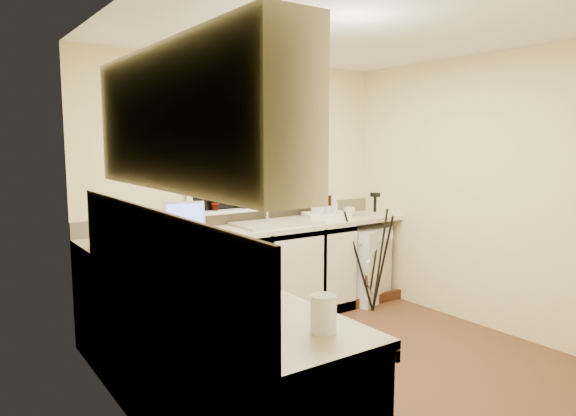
{
  "coord_description": "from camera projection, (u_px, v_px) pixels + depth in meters",
  "views": [
    {
      "loc": [
        -2.52,
        -2.89,
        1.69
      ],
      "look_at": [
        -0.13,
        0.55,
        1.15
      ],
      "focal_mm": 32.62,
      "sensor_mm": 36.0,
      "label": 1
    }
  ],
  "objects": [
    {
      "name": "floor",
      "position": [
        343.0,
        363.0,
        3.99
      ],
      "size": [
        3.2,
        3.2,
        0.0
      ],
      "primitive_type": "plane",
      "color": "brown",
      "rests_on": "ground"
    },
    {
      "name": "ceiling",
      "position": [
        347.0,
        32.0,
        3.68
      ],
      "size": [
        3.2,
        3.2,
        0.0
      ],
      "primitive_type": "plane",
      "rotation": [
        3.14,
        0.0,
        0.0
      ],
      "color": "white",
      "rests_on": "ground"
    },
    {
      "name": "wall_back",
      "position": [
        243.0,
        189.0,
        5.06
      ],
      "size": [
        3.2,
        0.0,
        3.2
      ],
      "primitive_type": "plane",
      "rotation": [
        1.57,
        0.0,
        0.0
      ],
      "color": "beige",
      "rests_on": "ground"
    },
    {
      "name": "wall_front",
      "position": [
        542.0,
        234.0,
        2.61
      ],
      "size": [
        3.2,
        0.0,
        3.2
      ],
      "primitive_type": "plane",
      "rotation": [
        -1.57,
        0.0,
        0.0
      ],
      "color": "beige",
      "rests_on": "ground"
    },
    {
      "name": "wall_left",
      "position": [
        128.0,
        224.0,
        2.93
      ],
      "size": [
        0.0,
        3.0,
        3.0
      ],
      "primitive_type": "plane",
      "rotation": [
        1.57,
        0.0,
        1.57
      ],
      "color": "beige",
      "rests_on": "ground"
    },
    {
      "name": "wall_right",
      "position": [
        479.0,
        192.0,
        4.74
      ],
      "size": [
        0.0,
        3.0,
        3.0
      ],
      "primitive_type": "plane",
      "rotation": [
        1.57,
        0.0,
        -1.57
      ],
      "color": "beige",
      "rests_on": "ground"
    },
    {
      "name": "base_cabinet_back",
      "position": [
        229.0,
        281.0,
        4.73
      ],
      "size": [
        2.55,
        0.6,
        0.86
      ],
      "primitive_type": "cube",
      "color": "silver",
      "rests_on": "floor"
    },
    {
      "name": "base_cabinet_left",
      "position": [
        204.0,
        365.0,
        2.96
      ],
      "size": [
        0.54,
        2.4,
        0.86
      ],
      "primitive_type": "cube",
      "color": "silver",
      "rests_on": "floor"
    },
    {
      "name": "worktop_back",
      "position": [
        259.0,
        228.0,
        4.86
      ],
      "size": [
        3.2,
        0.6,
        0.04
      ],
      "primitive_type": "cube",
      "color": "beige",
      "rests_on": "base_cabinet_back"
    },
    {
      "name": "worktop_left",
      "position": [
        202.0,
        288.0,
        2.9
      ],
      "size": [
        0.6,
        2.4,
        0.04
      ],
      "primitive_type": "cube",
      "color": "beige",
      "rests_on": "base_cabinet_left"
    },
    {
      "name": "upper_cabinet",
      "position": [
        185.0,
        118.0,
        2.58
      ],
      "size": [
        0.28,
        1.9,
        0.7
      ],
      "primitive_type": "cube",
      "color": "silver",
      "rests_on": "wall_left"
    },
    {
      "name": "splashback_left",
      "position": [
        150.0,
        251.0,
        2.71
      ],
      "size": [
        0.02,
        2.4,
        0.45
      ],
      "primitive_type": "cube",
      "color": "beige",
      "rests_on": "wall_left"
    },
    {
      "name": "splashback_back",
      "position": [
        244.0,
        215.0,
        5.08
      ],
      "size": [
        3.2,
        0.02,
        0.14
      ],
      "primitive_type": "cube",
      "color": "beige",
      "rests_on": "wall_back"
    },
    {
      "name": "window_glass",
      "position": [
        261.0,
        155.0,
        5.12
      ],
      "size": [
        1.5,
        0.02,
        1.0
      ],
      "primitive_type": "cube",
      "color": "black",
      "rests_on": "wall_back"
    },
    {
      "name": "window_blind",
      "position": [
        262.0,
        116.0,
        5.05
      ],
      "size": [
        1.5,
        0.02,
        0.25
      ],
      "primitive_type": "cube",
      "color": "tan",
      "rests_on": "wall_back"
    },
    {
      "name": "windowsill",
      "position": [
        264.0,
        208.0,
        5.14
      ],
      "size": [
        1.6,
        0.14,
        0.03
      ],
      "primitive_type": "cube",
      "color": "white",
      "rests_on": "wall_back"
    },
    {
      "name": "sink",
      "position": [
        277.0,
        223.0,
        4.97
      ],
      "size": [
        0.82,
        0.46,
        0.03
      ],
      "primitive_type": "cube",
      "color": "tan",
      "rests_on": "worktop_back"
    },
    {
      "name": "faucet",
      "position": [
        267.0,
        210.0,
        5.1
      ],
      "size": [
        0.03,
        0.03,
        0.24
      ],
      "primitive_type": "cylinder",
      "color": "silver",
      "rests_on": "worktop_back"
    },
    {
      "name": "washing_machine",
      "position": [
        358.0,
        263.0,
        5.57
      ],
      "size": [
        0.7,
        0.69,
        0.78
      ],
      "primitive_type": "cube",
      "rotation": [
        0.0,
        0.0,
        0.35
      ],
      "color": "silver",
      "rests_on": "floor"
    },
    {
      "name": "laptop",
      "position": [
        187.0,
        225.0,
        4.47
      ],
      "size": [
        0.42,
        0.41,
        0.26
      ],
      "rotation": [
        0.0,
        0.0,
        -0.22
      ],
      "color": "#98989F",
      "rests_on": "worktop_back"
    },
    {
      "name": "kettle",
      "position": [
        184.0,
        245.0,
        3.39
      ],
      "size": [
        0.18,
        0.18,
        0.23
      ],
      "primitive_type": "cylinder",
      "color": "silver",
      "rests_on": "worktop_left"
    },
    {
      "name": "dish_rack",
      "position": [
        326.0,
        216.0,
        5.29
      ],
      "size": [
        0.51,
        0.45,
        0.06
      ],
      "primitive_type": "cube",
      "rotation": [
        0.0,
        0.0,
        -0.33
      ],
      "color": "white",
      "rests_on": "worktop_back"
    },
    {
      "name": "tripod",
      "position": [
        374.0,
        253.0,
        5.15
      ],
      "size": [
        0.76,
        0.76,
        1.19
      ],
      "primitive_type": null,
      "rotation": [
        0.0,
        0.0,
        0.35
      ],
      "color": "black",
      "rests_on": "floor"
    },
    {
      "name": "glass_jug",
      "position": [
        323.0,
        314.0,
        2.16
      ],
      "size": [
        0.11,
        0.11,
        0.16
      ],
      "primitive_type": "cylinder",
      "color": "white",
      "rests_on": "worktop_left"
    },
    {
      "name": "steel_jar",
      "position": [
        203.0,
        282.0,
        2.77
      ],
      "size": [
        0.07,
        0.07,
        0.1
      ],
      "primitive_type": "cylinder",
      "color": "silver",
      "rests_on": "worktop_left"
    },
    {
      "name": "microwave",
      "position": [
        140.0,
        233.0,
        3.72
      ],
      "size": [
        0.43,
        0.55,
        0.27
      ],
      "primitive_type": "imported",
      "rotation": [
        0.0,
        0.0,
        1.79
      ],
      "color": "white",
      "rests_on": "worktop_left"
    },
    {
      "name": "plant_a",
      "position": [
        215.0,
        197.0,
        4.81
      ],
      "size": [
        0.16,
        0.13,
        0.25
      ],
      "primitive_type": "imported",
      "rotation": [
        0.0,
        0.0,
        0.4
      ],
      "color": "#999999",
      "rests_on": "windowsill"
    },
    {
      "name": "plant_b",
      "position": [
        247.0,
        196.0,
        4.97
      ],
      "size": [
        0.14,
        0.11,
        0.23
      ],
      "primitive_type": "imported",
      "rotation": [
        0.0,
        0.0,
        0.11
      ],
      "color": "#999999",
      "rests_on": "windowsill"
    },
    {
      "name": "plant_c",
      "position": [
        270.0,
        195.0,
        5.13
      ],
      "size": [
        0.15,
        0.15,
        0.22
      ],
      "primitive_type": "imported",
      "rotation": [
        0.0,
        0.0,
        -0.21
      ],
      "color": "#999999",
      "rests_on": "windowsill"
    },
    {
      "name": "plant_d",
      "position": [
        286.0,
        192.0,
        5.26
      ],
      "size": [
        0.27,
        0.25,
        0.25
      ],
      "primitive_type": "imported",
      "rotation": [
        0.0,
        0.0,
        0.25
      ],
      "color": "#999999",
      "rests_on": "windowsill"
    },
    {
      "name": "soap_bottle_green",
      "position": [
        313.0,
        191.0,
        5.42
      ],
      "size": [
        0.1,
        0.1,
        0.24
      ],
      "primitive_type": "imported",
      "rotation": [
        0.0,
        0.0,
        0.04
      ],
      "color": "green",
      "rests_on": "windowsill"
    },
    {
      "name": "soap_bottle_clear",
      "position": [
        325.0,
        192.0,
        5.55
      ],
      "size": [
        0.09,
        0.1,
        0.19
      ],
      "primitive_type": "imported",
      "rotation": [
        0.0,
        0.0,
        0.1
      ],
      "color": "#999999",
      "rests_on": "windowsill"
    },
    {
      "name": "cup_back",
      "position": [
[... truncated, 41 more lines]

